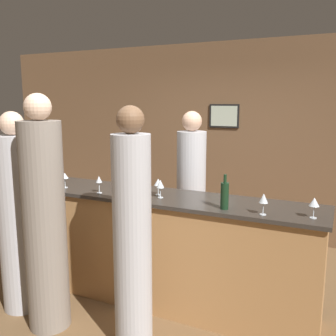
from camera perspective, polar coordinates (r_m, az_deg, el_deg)
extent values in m
plane|color=brown|center=(3.97, -0.76, -19.51)|extent=(14.00, 14.00, 0.00)
cube|color=brown|center=(5.57, 9.37, 4.22)|extent=(8.00, 0.06, 2.80)
cube|color=black|center=(5.52, 8.55, 7.84)|extent=(0.44, 0.02, 0.34)
cube|color=#B7C6B2|center=(5.51, 8.51, 7.84)|extent=(0.39, 0.00, 0.29)
cube|color=#B27F4C|center=(3.74, -0.78, -12.53)|extent=(2.92, 0.57, 1.05)
cube|color=#332D28|center=(3.56, -0.80, -4.49)|extent=(2.98, 0.63, 0.04)
cylinder|color=#B2B2B7|center=(4.22, 3.51, -5.58)|extent=(0.32, 0.32, 1.64)
sphere|color=tan|center=(4.06, 3.66, 7.14)|extent=(0.22, 0.22, 0.22)
cylinder|color=#B2B2B7|center=(3.80, -21.78, -7.93)|extent=(0.37, 0.37, 1.66)
sphere|color=beige|center=(3.63, -22.76, 6.30)|extent=(0.21, 0.21, 0.21)
cylinder|color=#B2B2B7|center=(2.99, -5.43, -11.52)|extent=(0.30, 0.30, 1.72)
sphere|color=brown|center=(2.78, -5.77, 7.35)|extent=(0.21, 0.21, 0.21)
cylinder|color=gray|center=(3.39, -18.25, -8.60)|extent=(0.36, 0.36, 1.81)
sphere|color=beige|center=(3.22, -19.26, 8.78)|extent=(0.22, 0.22, 0.22)
cylinder|color=black|center=(3.13, 8.62, -4.23)|extent=(0.07, 0.07, 0.22)
cylinder|color=black|center=(3.10, 8.69, -1.60)|extent=(0.03, 0.03, 0.07)
cylinder|color=black|center=(3.51, -6.06, -2.80)|extent=(0.07, 0.07, 0.20)
cylinder|color=black|center=(3.48, -6.10, -0.53)|extent=(0.03, 0.03, 0.09)
cylinder|color=black|center=(3.73, -5.26, -1.76)|extent=(0.07, 0.07, 0.23)
cylinder|color=black|center=(3.70, -5.30, 0.51)|extent=(0.03, 0.03, 0.07)
cylinder|color=silver|center=(3.10, 21.24, -7.09)|extent=(0.05, 0.05, 0.00)
cylinder|color=silver|center=(3.08, 21.30, -6.24)|extent=(0.01, 0.01, 0.09)
cone|color=silver|center=(3.06, 21.39, -4.83)|extent=(0.08, 0.08, 0.07)
cylinder|color=silver|center=(3.48, -1.17, -4.50)|extent=(0.05, 0.05, 0.00)
cylinder|color=silver|center=(3.47, -1.17, -3.74)|extent=(0.01, 0.01, 0.09)
cone|color=silver|center=(3.45, -1.18, -2.41)|extent=(0.07, 0.07, 0.08)
cylinder|color=silver|center=(4.06, -17.72, -2.87)|extent=(0.05, 0.05, 0.00)
cylinder|color=silver|center=(4.04, -17.76, -2.12)|extent=(0.01, 0.01, 0.10)
cone|color=silver|center=(4.03, -17.83, -0.91)|extent=(0.06, 0.06, 0.07)
cylinder|color=silver|center=(3.96, -16.68, -3.12)|extent=(0.05, 0.05, 0.00)
cylinder|color=silver|center=(3.95, -16.72, -2.52)|extent=(0.01, 0.01, 0.08)
cone|color=silver|center=(3.94, -16.77, -1.41)|extent=(0.08, 0.08, 0.08)
cylinder|color=silver|center=(3.71, -10.41, -3.74)|extent=(0.05, 0.05, 0.00)
cylinder|color=silver|center=(3.70, -10.44, -2.94)|extent=(0.01, 0.01, 0.10)
cone|color=silver|center=(3.68, -10.48, -1.69)|extent=(0.06, 0.06, 0.06)
cylinder|color=silver|center=(3.58, -1.48, -4.08)|extent=(0.05, 0.05, 0.00)
cylinder|color=silver|center=(3.57, -1.48, -3.35)|extent=(0.01, 0.01, 0.09)
cone|color=silver|center=(3.55, -1.49, -2.15)|extent=(0.08, 0.08, 0.06)
cylinder|color=silver|center=(4.02, -15.39, -2.87)|extent=(0.05, 0.05, 0.00)
cylinder|color=silver|center=(4.01, -15.42, -2.18)|extent=(0.01, 0.01, 0.09)
cone|color=silver|center=(3.99, -15.47, -1.12)|extent=(0.08, 0.08, 0.06)
cylinder|color=silver|center=(3.06, 14.25, -6.88)|extent=(0.05, 0.05, 0.00)
cylinder|color=silver|center=(3.05, 14.29, -6.00)|extent=(0.01, 0.01, 0.09)
cone|color=silver|center=(3.03, 14.36, -4.47)|extent=(0.07, 0.07, 0.08)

